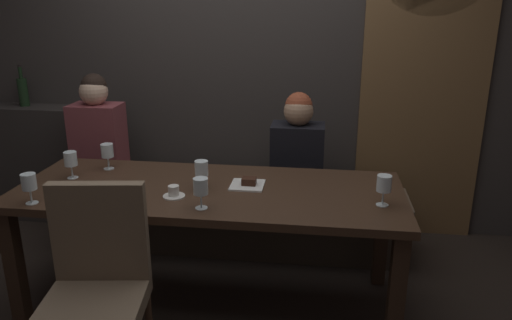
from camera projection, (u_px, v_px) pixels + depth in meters
ground at (212, 300)px, 3.03m from camera, size 9.00×9.00×0.00m
back_wall_tiled at (242, 36)px, 3.71m from camera, size 6.00×0.12×3.00m
arched_door at (427, 58)px, 3.51m from camera, size 0.90×0.05×2.55m
back_counter at (55, 163)px, 4.06m from camera, size 1.10×0.28×0.95m
dining_table at (209, 202)px, 2.83m from camera, size 2.20×0.84×0.74m
banquette_bench at (232, 218)px, 3.62m from camera, size 2.50×0.44×0.45m
chair_near_side at (96, 279)px, 2.22m from camera, size 0.50×0.50×0.98m
diner_redhead at (98, 133)px, 3.58m from camera, size 0.36×0.24×0.82m
diner_bearded at (298, 148)px, 3.37m from camera, size 0.36×0.24×0.73m
wine_bottle_dark_red at (23, 91)px, 3.91m from camera, size 0.08×0.08×0.33m
wine_glass_end_right at (29, 183)px, 2.55m from camera, size 0.08×0.08×0.16m
wine_glass_near_left at (71, 160)px, 2.92m from camera, size 0.08×0.08×0.16m
wine_glass_far_right at (384, 185)px, 2.53m from camera, size 0.08×0.08×0.16m
wine_glass_center_back at (201, 187)px, 2.49m from camera, size 0.08×0.08×0.16m
wine_glass_center_front at (107, 152)px, 3.08m from camera, size 0.08×0.08×0.16m
wine_glass_near_right at (202, 170)px, 2.76m from camera, size 0.08×0.08×0.16m
espresso_cup at (174, 192)px, 2.66m from camera, size 0.12×0.12×0.06m
dessert_plate at (248, 184)px, 2.82m from camera, size 0.19×0.19×0.05m
folded_napkin at (62, 193)px, 2.72m from camera, size 0.11×0.10×0.01m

